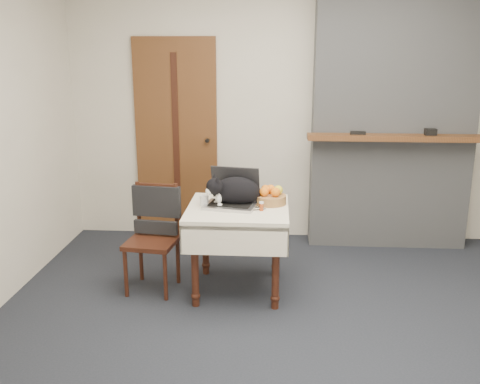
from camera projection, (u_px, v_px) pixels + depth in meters
The scene contains 12 objects.
ground at pixel (301, 333), 3.67m from camera, with size 4.50×4.50×0.00m, color black.
room_shell at pixel (306, 67), 3.65m from camera, with size 4.52×4.01×2.61m.
door at pixel (177, 139), 5.39m from camera, with size 0.82×0.10×2.00m.
chimney at pixel (393, 113), 5.05m from camera, with size 1.62×0.48×2.60m.
side_table at pixel (238, 221), 4.17m from camera, with size 0.78×0.78×0.70m.
laptop at pixel (232, 196), 4.18m from camera, with size 0.44×0.40×0.29m.
cat at pixel (237, 191), 4.17m from camera, with size 0.54×0.34×0.26m.
cream_jar at pixel (204, 201), 4.16m from camera, with size 0.07×0.07×0.08m, color silver.
pill_bottle at pixel (261, 206), 4.04m from camera, with size 0.03×0.03×0.07m.
fruit_basket at pixel (271, 197), 4.22m from camera, with size 0.25×0.25×0.14m.
desk_clutter at pixel (261, 207), 4.12m from camera, with size 0.12×0.01×0.01m, color black.
chair at pixel (154, 222), 4.27m from camera, with size 0.43×0.42×0.85m.
Camera 1 is at (-0.20, -3.31, 1.90)m, focal length 40.00 mm.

